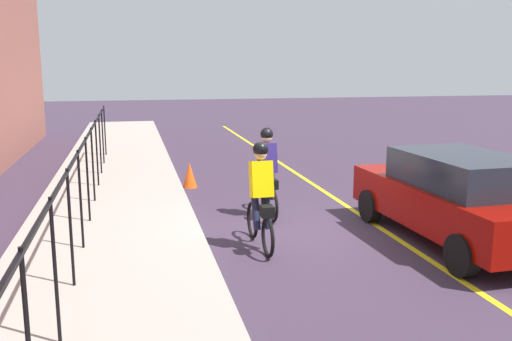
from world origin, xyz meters
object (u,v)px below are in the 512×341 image
cyclist_lead (261,196)px  traffic_cone_near (190,175)px  cyclist_follow (267,173)px  patrol_sedan (456,196)px

cyclist_lead → traffic_cone_near: bearing=6.2°
cyclist_lead → cyclist_follow: (1.97, -0.59, 0.00)m
patrol_sedan → traffic_cone_near: bearing=34.7°
cyclist_lead → traffic_cone_near: (5.03, 0.67, -0.59)m
cyclist_lead → patrol_sedan: bearing=-98.2°
patrol_sedan → traffic_cone_near: 6.80m
cyclist_lead → traffic_cone_near: 5.11m
cyclist_follow → patrol_sedan: (-2.38, -2.80, -0.09)m
cyclist_lead → cyclist_follow: size_ratio=1.00×
cyclist_lead → patrol_sedan: cyclist_lead is taller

